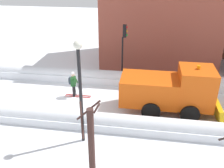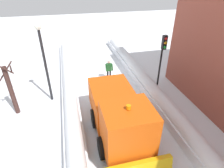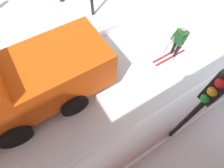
{
  "view_description": "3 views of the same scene",
  "coord_description": "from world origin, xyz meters",
  "px_view_note": "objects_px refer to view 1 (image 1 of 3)",
  "views": [
    {
      "loc": [
        14.21,
        5.89,
        8.18
      ],
      "look_at": [
        -0.43,
        3.59,
        1.12
      ],
      "focal_mm": 39.85,
      "sensor_mm": 36.0,
      "label": 1
    },
    {
      "loc": [
        2.67,
        14.45,
        7.73
      ],
      "look_at": [
        0.09,
        4.13,
        1.43
      ],
      "focal_mm": 29.91,
      "sensor_mm": 36.0,
      "label": 2
    },
    {
      "loc": [
        -3.7,
        6.46,
        6.73
      ],
      "look_at": [
        -0.84,
        4.67,
        1.05
      ],
      "focal_mm": 28.71,
      "sensor_mm": 36.0,
      "label": 3
    }
  ],
  "objects_px": {
    "skier": "(73,83)",
    "street_lamp": "(80,82)",
    "plow_truck": "(171,90)",
    "traffic_light_pole": "(124,43)",
    "bare_tree_near": "(91,140)"
  },
  "relations": [
    {
      "from": "skier",
      "to": "street_lamp",
      "type": "relative_size",
      "value": 0.34
    },
    {
      "from": "plow_truck",
      "to": "traffic_light_pole",
      "type": "bearing_deg",
      "value": -139.67
    },
    {
      "from": "street_lamp",
      "to": "traffic_light_pole",
      "type": "bearing_deg",
      "value": 170.99
    },
    {
      "from": "plow_truck",
      "to": "skier",
      "type": "distance_m",
      "value": 6.49
    },
    {
      "from": "skier",
      "to": "traffic_light_pole",
      "type": "relative_size",
      "value": 0.41
    },
    {
      "from": "skier",
      "to": "bare_tree_near",
      "type": "xyz_separation_m",
      "value": [
        6.73,
        2.85,
        0.74
      ]
    },
    {
      "from": "traffic_light_pole",
      "to": "street_lamp",
      "type": "distance_m",
      "value": 7.64
    },
    {
      "from": "traffic_light_pole",
      "to": "street_lamp",
      "type": "height_order",
      "value": "street_lamp"
    },
    {
      "from": "traffic_light_pole",
      "to": "plow_truck",
      "type": "bearing_deg",
      "value": 40.33
    },
    {
      "from": "street_lamp",
      "to": "bare_tree_near",
      "type": "xyz_separation_m",
      "value": [
        2.11,
        0.96,
        -1.61
      ]
    },
    {
      "from": "plow_truck",
      "to": "skier",
      "type": "height_order",
      "value": "plow_truck"
    },
    {
      "from": "street_lamp",
      "to": "bare_tree_near",
      "type": "relative_size",
      "value": 1.45
    },
    {
      "from": "plow_truck",
      "to": "skier",
      "type": "bearing_deg",
      "value": -98.74
    },
    {
      "from": "traffic_light_pole",
      "to": "bare_tree_near",
      "type": "relative_size",
      "value": 1.21
    },
    {
      "from": "traffic_light_pole",
      "to": "street_lamp",
      "type": "bearing_deg",
      "value": -9.01
    }
  ]
}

